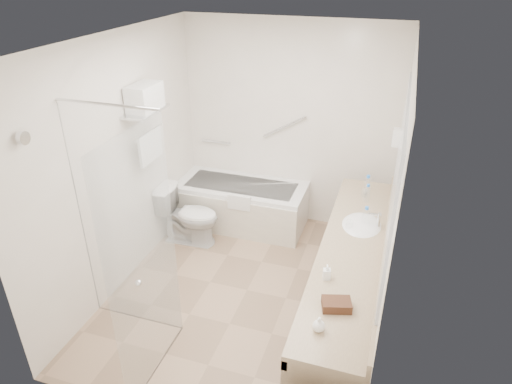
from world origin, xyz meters
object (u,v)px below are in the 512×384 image
(vanity_counter, at_px, (351,267))
(toilet, at_px, (189,216))
(amenity_basket, at_px, (336,305))
(water_bottle_left, at_px, (366,217))
(bathtub, at_px, (241,204))

(vanity_counter, distance_m, toilet, 2.16)
(amenity_basket, xyz_separation_m, water_bottle_left, (0.08, 1.19, 0.06))
(bathtub, bearing_deg, water_bottle_left, -32.34)
(bathtub, distance_m, amenity_basket, 2.73)
(water_bottle_left, bearing_deg, vanity_counter, -98.65)
(amenity_basket, bearing_deg, vanity_counter, 88.83)
(bathtub, distance_m, vanity_counter, 2.09)
(amenity_basket, distance_m, water_bottle_left, 1.20)
(vanity_counter, distance_m, amenity_basket, 0.84)
(amenity_basket, bearing_deg, toilet, 140.42)
(bathtub, xyz_separation_m, vanity_counter, (1.52, -1.39, 0.36))
(vanity_counter, bearing_deg, toilet, 157.59)
(bathtub, xyz_separation_m, amenity_basket, (1.51, -2.19, 0.61))
(bathtub, bearing_deg, vanity_counter, -42.35)
(toilet, bearing_deg, bathtub, -40.60)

